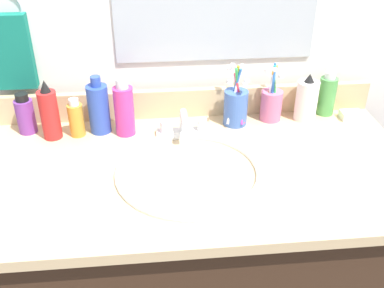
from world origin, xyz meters
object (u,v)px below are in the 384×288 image
Objects in this scene: bottle_soap_pink at (124,109)px; bottle_shampoo_blue at (99,108)px; hand_towel at (13,52)px; faucet at (184,127)px; bottle_spray_red at (49,113)px; cup_pink at (271,103)px; bottle_oil_amber at (76,119)px; soap_bar at (351,115)px; bottle_toner_green at (327,95)px; cup_blue_plastic at (236,106)px; bottle_lotion_white at (307,100)px; bottle_cream_purple at (25,115)px.

bottle_shampoo_blue is (-0.07, 0.02, -0.00)m from bottle_soap_pink.
faucet is (0.48, -0.15, -0.19)m from hand_towel.
bottle_spray_red is 0.66m from cup_pink.
bottle_oil_amber reaches higher than faucet.
bottle_oil_amber is at bearing -178.62° from soap_bar.
bottle_toner_green is 0.74× the size of cup_blue_plastic.
bottle_spray_red reaches higher than bottle_lotion_white.
bottle_shampoo_blue is at bearing -22.29° from hand_towel.
hand_towel is 0.30m from bottle_shampoo_blue.
bottle_cream_purple is (-0.22, 0.02, -0.02)m from bottle_shampoo_blue.
bottle_shampoo_blue is (-0.24, 0.05, 0.05)m from faucet.
cup_pink is at bearing 2.64° from bottle_shampoo_blue.
bottle_toner_green is at bearing 148.45° from soap_bar.
bottle_oil_amber reaches higher than soap_bar.
soap_bar is (0.37, -0.00, -0.05)m from cup_blue_plastic.
hand_towel is 0.89m from bottle_lotion_white.
bottle_spray_red reaches higher than bottle_oil_amber.
bottle_cream_purple is 0.69× the size of bottle_spray_red.
bottle_lotion_white reaches higher than bottle_toner_green.
bottle_cream_purple reaches higher than soap_bar.
hand_towel is 0.78m from cup_pink.
faucet is at bearing -17.26° from hand_towel.
faucet is 0.86× the size of cup_pink.
faucet is 0.84× the size of cup_blue_plastic.
soap_bar is (0.15, -0.01, -0.05)m from bottle_lotion_white.
soap_bar is (0.84, 0.02, -0.04)m from bottle_oil_amber.
cup_pink is (0.52, 0.02, -0.02)m from bottle_shampoo_blue.
cup_pink reaches higher than bottle_oil_amber.
cup_pink reaches higher than bottle_cream_purple.
bottle_lotion_white is (0.55, 0.04, -0.01)m from bottle_soap_pink.
bottle_cream_purple is 0.62m from cup_blue_plastic.
bottle_toner_green reaches higher than bottle_oil_amber.
bottle_lotion_white is (0.70, 0.03, 0.01)m from bottle_oil_amber.
soap_bar is at bearing -4.87° from bottle_lotion_white.
bottle_spray_red is (-0.14, -0.02, 0.00)m from bottle_shampoo_blue.
bottle_lotion_white reaches higher than soap_bar.
soap_bar is (0.53, 0.06, -0.02)m from faucet.
bottle_oil_amber is 0.61× the size of cup_blue_plastic.
bottle_oil_amber is 0.63× the size of cup_pink.
cup_pink is at bearing 3.97° from bottle_oil_amber.
bottle_cream_purple is at bearing 179.24° from soap_bar.
soap_bar is (0.07, -0.04, -0.05)m from bottle_toner_green.
bottle_soap_pink is 0.70m from soap_bar.
bottle_soap_pink is 0.21m from bottle_spray_red.
cup_pink is at bearing 15.38° from faucet.
bottle_shampoo_blue reaches higher than soap_bar.
bottle_spray_red is (-0.07, -0.01, 0.03)m from bottle_oil_amber.
bottle_shampoo_blue is (0.07, 0.02, 0.02)m from bottle_oil_amber.
bottle_cream_purple is at bearing 167.46° from bottle_oil_amber.
bottle_soap_pink reaches higher than bottle_toner_green.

